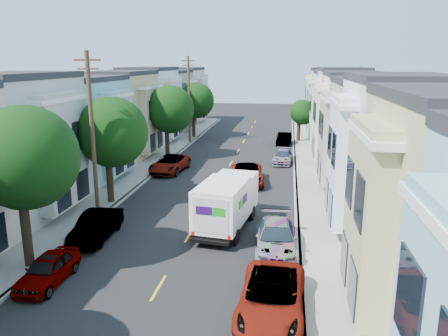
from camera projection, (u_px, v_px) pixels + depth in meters
name	position (u px, v px, depth m)	size (l,w,h in m)	color
ground	(189.00, 235.00, 24.59)	(160.00, 160.00, 0.00)	black
road_slab	(227.00, 171.00, 39.00)	(12.00, 70.00, 0.02)	black
curb_left	(161.00, 168.00, 39.84)	(0.30, 70.00, 0.15)	gray
curb_right	(295.00, 173.00, 38.13)	(0.30, 70.00, 0.15)	gray
sidewalk_left	(147.00, 167.00, 40.03)	(2.60, 70.00, 0.15)	gray
sidewalk_right	(310.00, 173.00, 37.94)	(2.60, 70.00, 0.15)	gray
centerline	(227.00, 171.00, 39.00)	(0.12, 70.00, 0.01)	gold
townhouse_row_left	(108.00, 167.00, 40.58)	(5.00, 70.00, 8.50)	#A1A58E
townhouse_row_right	(355.00, 176.00, 37.42)	(5.00, 70.00, 8.50)	#A1A58E
tree_b	(24.00, 158.00, 19.42)	(4.70, 4.70, 7.71)	black
tree_c	(111.00, 132.00, 28.90)	(4.70, 4.70, 7.31)	black
tree_d	(169.00, 110.00, 42.81)	(4.70, 4.70, 7.30)	black
tree_e	(196.00, 101.00, 54.84)	(4.49, 4.49, 6.99)	black
tree_far_r	(302.00, 113.00, 52.27)	(3.01, 3.01, 5.11)	black
utility_pole_near	(93.00, 136.00, 26.18)	(1.60, 0.26, 10.00)	#42301E
utility_pole_far	(189.00, 100.00, 51.17)	(1.60, 0.26, 10.00)	#42301E
fedex_truck	(227.00, 201.00, 25.14)	(2.39, 6.22, 2.98)	white
lead_sedan	(247.00, 174.00, 34.80)	(2.51, 5.45, 1.51)	black
parked_left_b	(48.00, 270.00, 19.09)	(1.53, 3.98, 1.29)	black
parked_left_c	(96.00, 227.00, 23.84)	(1.57, 4.44, 1.48)	#ACB7C5
parked_left_d	(170.00, 164.00, 38.44)	(2.43, 5.26, 1.46)	#550C19
parked_right_a	(272.00, 297.00, 16.68)	(2.47, 5.36, 1.49)	#515152
parked_right_b	(276.00, 238.00, 22.27)	(2.08, 4.94, 1.48)	silver
parked_right_c	(283.00, 157.00, 41.81)	(1.75, 4.16, 1.25)	black
parked_right_d	(284.00, 139.00, 50.81)	(1.49, 4.23, 1.41)	black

